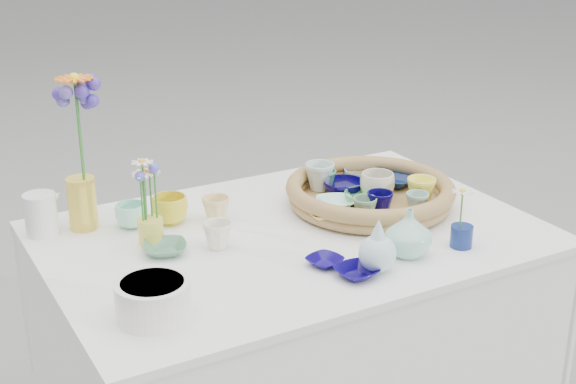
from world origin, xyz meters
TOP-DOWN VIEW (x-y plane):
  - wicker_tray at (0.28, 0.05)m, footprint 0.47×0.47m
  - tray_ceramic_0 at (0.25, 0.13)m, footprint 0.13×0.13m
  - tray_ceramic_1 at (0.41, 0.12)m, footprint 0.17×0.17m
  - tray_ceramic_2 at (0.39, -0.04)m, footprint 0.10×0.10m
  - tray_ceramic_3 at (0.25, 0.03)m, footprint 0.12×0.12m
  - tray_ceramic_4 at (0.19, -0.06)m, footprint 0.07×0.07m
  - tray_ceramic_5 at (0.16, 0.05)m, footprint 0.13×0.13m
  - tray_ceramic_6 at (0.20, 0.19)m, footprint 0.11×0.11m
  - tray_ceramic_7 at (0.30, 0.05)m, footprint 0.12×0.12m
  - tray_ceramic_8 at (0.35, 0.21)m, footprint 0.12×0.12m
  - tray_ceramic_9 at (0.24, -0.05)m, footprint 0.09×0.09m
  - tray_ceramic_10 at (0.10, -0.00)m, footprint 0.11×0.11m
  - tray_ceramic_11 at (0.33, -0.09)m, footprint 0.06×0.06m
  - tray_ceramic_12 at (0.22, 0.18)m, footprint 0.08×0.08m
  - loose_ceramic_0 at (-0.25, 0.21)m, footprint 0.10×0.10m
  - loose_ceramic_1 at (-0.14, 0.16)m, footprint 0.09×0.09m
  - loose_ceramic_2 at (-0.34, 0.04)m, footprint 0.13×0.13m
  - loose_ceramic_3 at (-0.21, 0.00)m, footprint 0.09×0.09m
  - loose_ceramic_4 at (-0.03, -0.21)m, footprint 0.10×0.10m
  - loose_ceramic_5 at (-0.35, 0.24)m, footprint 0.11×0.11m
  - loose_ceramic_6 at (0.00, -0.30)m, footprint 0.11×0.11m
  - fluted_bowl at (-0.47, -0.24)m, footprint 0.16×0.16m
  - bud_vase_paleblue at (0.06, -0.29)m, footprint 0.11×0.11m
  - bud_vase_seafoam at (0.18, -0.26)m, footprint 0.14×0.14m
  - bud_vase_cobalt at (0.33, -0.28)m, footprint 0.06×0.06m
  - single_daisy at (0.32, -0.29)m, footprint 0.08×0.08m
  - tall_vase_yellow at (-0.46, 0.29)m, footprint 0.09×0.09m
  - gerbera at (-0.46, 0.27)m, footprint 0.11×0.11m
  - hydrangea at (-0.45, 0.30)m, footprint 0.09×0.09m
  - white_pitcher at (-0.57, 0.30)m, footprint 0.12×0.09m
  - daisy_cup at (-0.35, 0.11)m, footprint 0.07×0.07m
  - daisy_posy at (-0.35, 0.12)m, footprint 0.10×0.10m

SIDE VIEW (x-z plane):
  - loose_ceramic_4 at x=-0.03m, z-range 0.77..0.79m
  - loose_ceramic_6 at x=0.00m, z-range 0.77..0.79m
  - loose_ceramic_2 at x=-0.34m, z-range 0.77..0.79m
  - bud_vase_cobalt at x=0.33m, z-range 0.77..0.82m
  - tray_ceramic_10 at x=0.10m, z-range 0.78..0.81m
  - tray_ceramic_5 at x=0.16m, z-range 0.78..0.81m
  - loose_ceramic_5 at x=-0.35m, z-range 0.77..0.83m
  - tray_ceramic_8 at x=0.35m, z-range 0.78..0.81m
  - daisy_cup at x=-0.35m, z-range 0.77..0.83m
  - tray_ceramic_1 at x=0.41m, z-range 0.78..0.82m
  - loose_ceramic_3 at x=-0.21m, z-range 0.77..0.83m
  - loose_ceramic_1 at x=-0.14m, z-range 0.77..0.83m
  - tray_ceramic_3 at x=0.25m, z-range 0.78..0.82m
  - tray_ceramic_0 at x=0.25m, z-range 0.78..0.82m
  - loose_ceramic_0 at x=-0.25m, z-range 0.77..0.84m
  - wicker_tray at x=0.28m, z-range 0.77..0.84m
  - fluted_bowl at x=-0.47m, z-range 0.77..0.85m
  - tray_ceramic_12 at x=0.22m, z-range 0.78..0.84m
  - tray_ceramic_11 at x=0.33m, z-range 0.78..0.84m
  - tray_ceramic_4 at x=0.19m, z-range 0.78..0.84m
  - tray_ceramic_9 at x=0.24m, z-range 0.78..0.85m
  - white_pitcher at x=-0.57m, z-range 0.77..0.88m
  - tray_ceramic_2 at x=0.39m, z-range 0.78..0.86m
  - tray_ceramic_7 at x=0.30m, z-range 0.78..0.86m
  - tray_ceramic_6 at x=0.20m, z-range 0.78..0.86m
  - bud_vase_seafoam at x=0.18m, z-range 0.77..0.88m
  - bud_vase_paleblue at x=0.06m, z-range 0.77..0.90m
  - tall_vase_yellow at x=-0.46m, z-range 0.77..0.90m
  - single_daisy at x=0.32m, z-range 0.81..0.92m
  - daisy_posy at x=-0.35m, z-range 0.83..1.00m
  - hydrangea at x=-0.45m, z-range 0.86..1.16m
  - gerbera at x=-0.46m, z-range 0.89..1.18m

